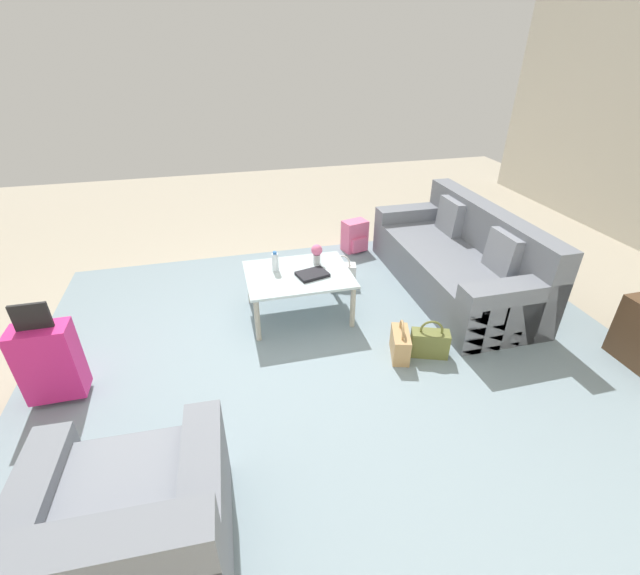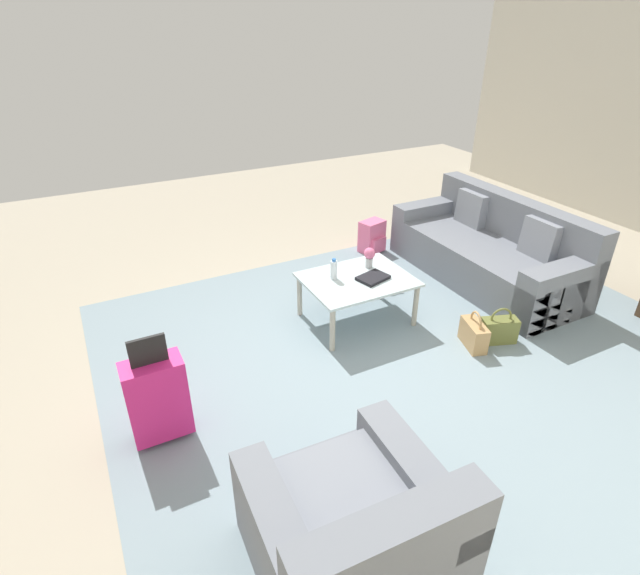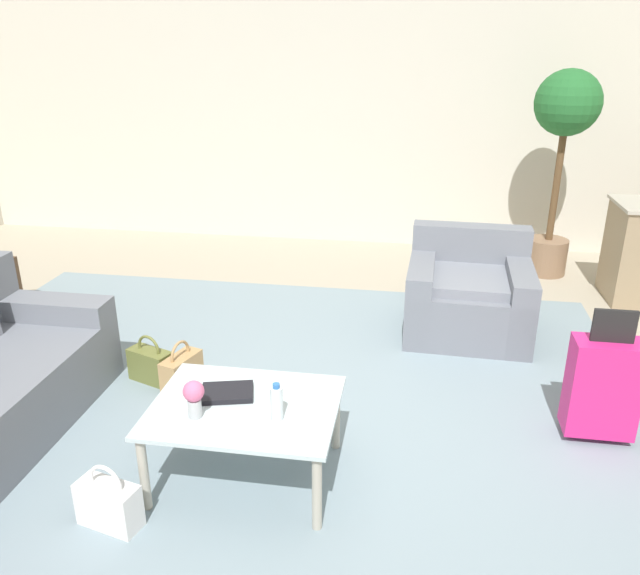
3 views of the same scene
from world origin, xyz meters
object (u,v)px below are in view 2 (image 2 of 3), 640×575
armchair (356,538)px  suitcase_magenta (157,398)px  couch (491,252)px  coffee_table (357,284)px  handbag_olive (499,330)px  handbag_white (379,275)px  flower_vase (369,256)px  water_bottle (334,270)px  handbag_tan (474,334)px  coffee_table_book (373,278)px  backpack_pink (372,237)px

armchair → suitcase_magenta: suitcase_magenta is taller
couch → coffee_table: 1.80m
handbag_olive → handbag_white: bearing=-74.6°
couch → flower_vase: bearing=-1.8°
couch → suitcase_magenta: 3.88m
water_bottle → handbag_tan: bearing=133.5°
couch → handbag_olive: bearing=50.3°
armchair → coffee_table: bearing=-121.0°
suitcase_magenta → handbag_olive: 2.98m
couch → coffee_table_book: bearing=6.1°
coffee_table_book → flower_vase: 0.27m
couch → handbag_tan: size_ratio=6.21×
water_bottle → backpack_pink: bearing=-135.3°
coffee_table → flower_vase: (-0.22, -0.15, 0.18)m
handbag_white → water_bottle: bearing=26.1°
armchair → backpack_pink: armchair is taller
handbag_white → handbag_tan: bearing=95.6°
backpack_pink → armchair: bearing=56.3°
couch → handbag_olive: size_ratio=6.21×
coffee_table → backpack_pink: size_ratio=2.48×
handbag_tan → handbag_olive: 0.26m
coffee_table → handbag_olive: bearing=136.6°
flower_vase → handbag_white: flower_vase is taller
water_bottle → backpack_pink: water_bottle is taller
armchair → handbag_white: bearing=-125.4°
couch → handbag_tan: bearing=41.4°
coffee_table_book → water_bottle: bearing=-44.0°
handbag_white → backpack_pink: 0.92m
coffee_table_book → suitcase_magenta: size_ratio=0.33×
handbag_white → couch: bearing=162.7°
armchair → handbag_white: armchair is taller
water_bottle → handbag_white: 0.96m
suitcase_magenta → handbag_olive: (-2.96, 0.21, -0.23)m
handbag_white → backpack_pink: bearing=-117.7°
handbag_white → handbag_olive: size_ratio=1.00×
coffee_table → handbag_tan: 1.15m
armchair → handbag_olive: (-2.26, -1.26, -0.16)m
coffee_table → flower_vase: 0.32m
coffee_table_book → couch: bearing=171.5°
coffee_table → coffee_table_book: bearing=146.3°
flower_vase → coffee_table_book: bearing=66.5°
coffee_table_book → handbag_tan: size_ratio=0.78×
handbag_tan → handbag_olive: size_ratio=1.00×
armchair → handbag_olive: armchair is taller
water_bottle → coffee_table: bearing=153.4°
suitcase_magenta → backpack_pink: bearing=-146.5°
couch → suitcase_magenta: (3.80, 0.80, 0.05)m
couch → backpack_pink: size_ratio=5.55×
armchair → suitcase_magenta: 1.63m
couch → suitcase_magenta: couch is taller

